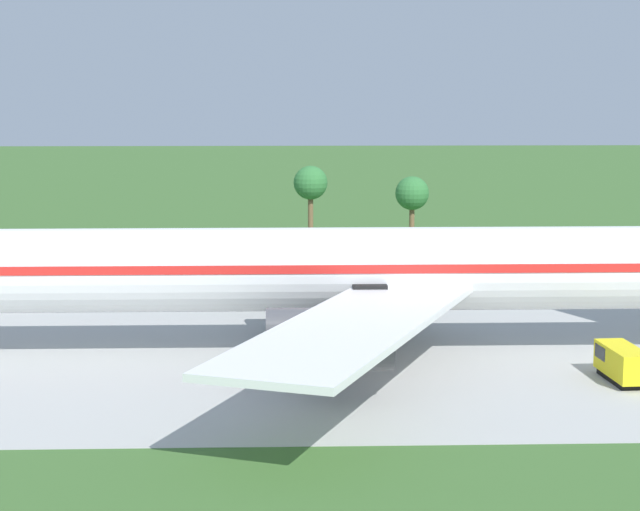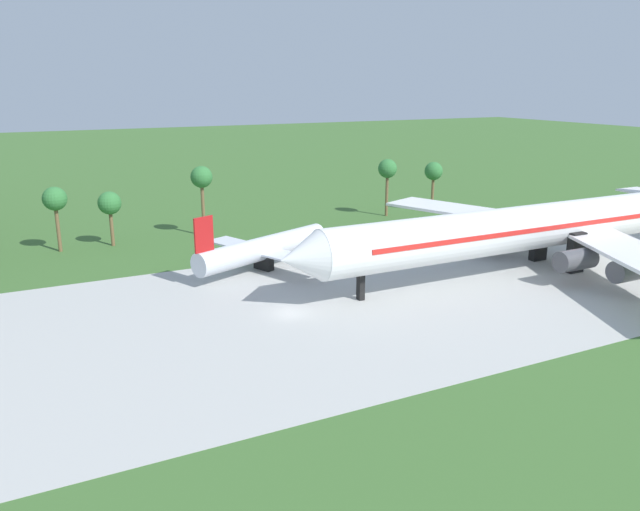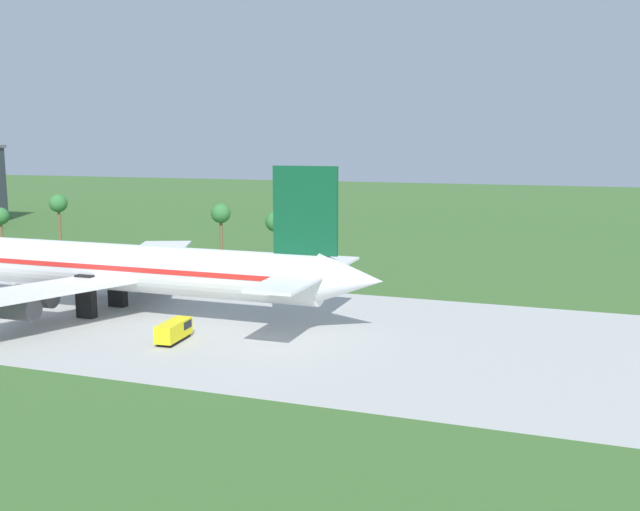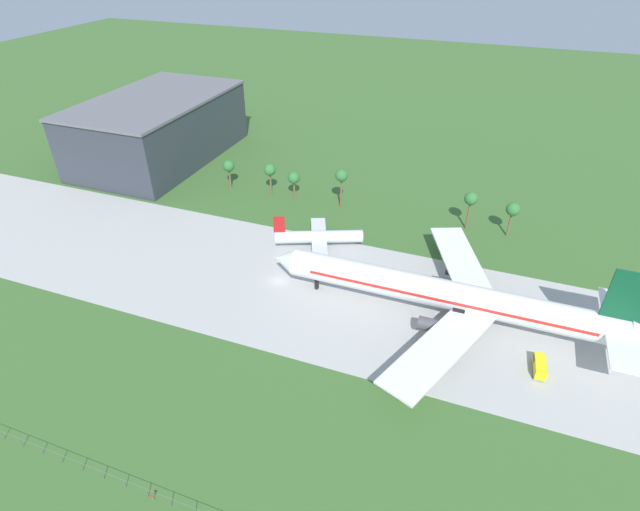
# 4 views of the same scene
# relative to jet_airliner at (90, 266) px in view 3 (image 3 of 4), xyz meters

# --- Properties ---
(jet_airliner) EXTENTS (79.88, 60.35, 19.47)m
(jet_airliner) POSITION_rel_jet_airliner_xyz_m (0.00, 0.00, 0.00)
(jet_airliner) COLOR white
(jet_airliner) RESTS_ON ground_plane
(baggage_tug) EXTENTS (2.38, 5.69, 2.31)m
(baggage_tug) POSITION_rel_jet_airliner_xyz_m (17.86, -9.01, -4.84)
(baggage_tug) COLOR black
(baggage_tug) RESTS_ON ground_plane
(palm_tree_row) EXTENTS (87.41, 3.60, 11.77)m
(palm_tree_row) POSITION_rel_jet_airliner_xyz_m (-35.96, 39.61, 1.94)
(palm_tree_row) COLOR brown
(palm_tree_row) RESTS_ON ground_plane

